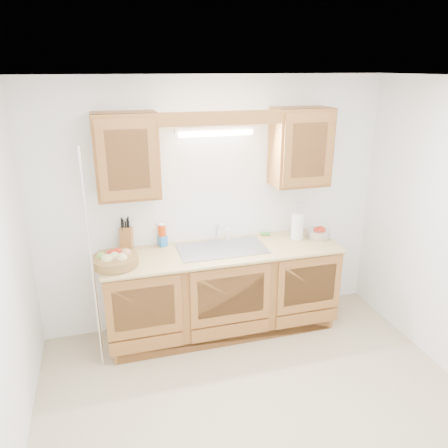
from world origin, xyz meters
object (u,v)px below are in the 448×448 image
object	(u,v)px
fruit_basket	(115,259)
knife_block	(126,238)
paper_towel	(297,227)
apple_bowl	(319,233)

from	to	relation	value
fruit_basket	knife_block	world-z (taller)	knife_block
fruit_basket	knife_block	bearing A→B (deg)	68.90
fruit_basket	paper_towel	size ratio (longest dim) A/B	1.72
fruit_basket	knife_block	size ratio (longest dim) A/B	1.66
apple_bowl	fruit_basket	bearing A→B (deg)	-177.06
paper_towel	apple_bowl	xyz separation A→B (m)	(0.22, -0.04, -0.08)
paper_towel	apple_bowl	distance (m)	0.24
paper_towel	apple_bowl	size ratio (longest dim) A/B	1.11
knife_block	fruit_basket	bearing A→B (deg)	-98.59
apple_bowl	knife_block	bearing A→B (deg)	173.29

